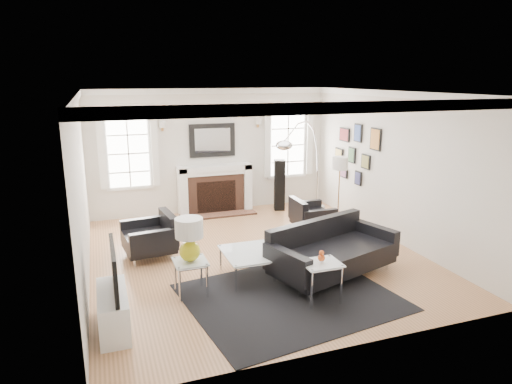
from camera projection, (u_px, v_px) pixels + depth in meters
name	position (u px, v px, depth m)	size (l,w,h in m)	color
floor	(255.00, 255.00, 8.00)	(6.00, 6.00, 0.00)	#9C6841
back_wall	(212.00, 151.00, 10.40)	(5.50, 0.04, 2.80)	silver
front_wall	(347.00, 234.00, 4.92)	(5.50, 0.04, 2.80)	silver
left_wall	(81.00, 191.00, 6.78)	(0.04, 6.00, 2.80)	silver
right_wall	(394.00, 167.00, 8.54)	(0.04, 6.00, 2.80)	silver
ceiling	(255.00, 92.00, 7.32)	(5.50, 6.00, 0.02)	white
crown_molding	(255.00, 96.00, 7.33)	(5.50, 6.00, 0.12)	white
fireplace	(215.00, 189.00, 10.42)	(1.70, 0.69, 1.11)	white
mantel_mirror	(212.00, 140.00, 10.30)	(1.05, 0.07, 0.75)	black
window_left	(128.00, 153.00, 9.75)	(1.24, 0.15, 1.62)	white
window_right	(288.00, 145.00, 10.94)	(1.24, 0.15, 1.62)	white
gallery_wall	(356.00, 150.00, 9.69)	(0.04, 1.73, 1.29)	black
tv_unit	(113.00, 305.00, 5.58)	(0.35, 1.00, 1.09)	white
area_rug	(290.00, 297.00, 6.48)	(2.80, 2.33, 0.01)	black
sofa	(330.00, 252.00, 7.16)	(2.26, 1.52, 0.68)	black
armchair_left	(152.00, 237.00, 7.89)	(0.93, 1.01, 0.62)	black
armchair_right	(310.00, 216.00, 9.23)	(0.75, 0.83, 0.55)	black
coffee_table	(254.00, 254.00, 7.06)	(0.94, 0.94, 0.42)	silver
side_table_left	(190.00, 268.00, 6.48)	(0.47, 0.47, 0.51)	silver
nesting_table	(321.00, 271.00, 6.26)	(0.52, 0.44, 0.58)	silver
gourd_lamp	(189.00, 237.00, 6.36)	(0.39, 0.39, 0.63)	gold
orange_vase	(321.00, 256.00, 6.21)	(0.10, 0.10, 0.16)	#D8511B
arc_floor_lamp	(302.00, 167.00, 9.52)	(1.59, 1.47, 2.25)	white
stick_floor_lamp	(340.00, 167.00, 8.95)	(0.31, 0.31, 1.53)	#CD8E47
speaker_tower	(279.00, 185.00, 10.63)	(0.24, 0.24, 1.19)	black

